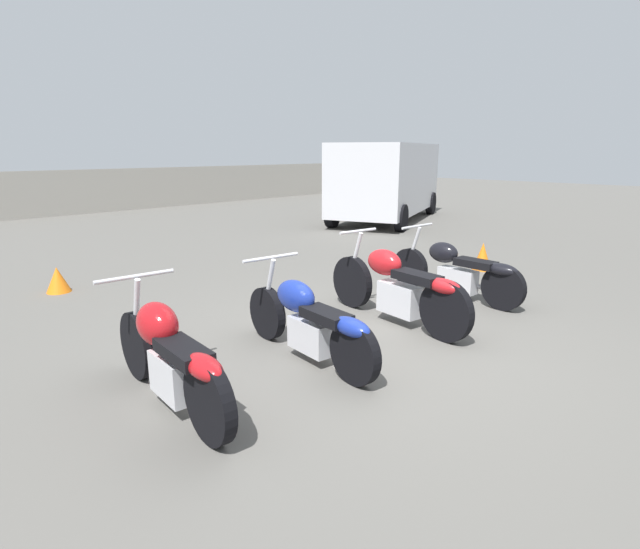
{
  "coord_description": "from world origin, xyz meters",
  "views": [
    {
      "loc": [
        -3.92,
        -3.15,
        2.02
      ],
      "look_at": [
        0.0,
        0.7,
        0.65
      ],
      "focal_mm": 28.0,
      "sensor_mm": 36.0,
      "label": 1
    }
  ],
  "objects": [
    {
      "name": "motorcycle_slot_2",
      "position": [
        0.79,
        0.19,
        0.45
      ],
      "size": [
        0.63,
        2.21,
        1.04
      ],
      "rotation": [
        0.0,
        0.0,
        -0.15
      ],
      "color": "black",
      "rests_on": "ground_plane"
    },
    {
      "name": "ground_plane",
      "position": [
        0.0,
        0.0,
        0.0
      ],
      "size": [
        60.0,
        60.0,
        0.0
      ],
      "primitive_type": "plane",
      "color": "#5B5954"
    },
    {
      "name": "traffic_cone_far",
      "position": [
        -1.59,
        4.52,
        0.19
      ],
      "size": [
        0.34,
        0.34,
        0.37
      ],
      "color": "orange",
      "rests_on": "ground_plane"
    },
    {
      "name": "traffic_cone_near",
      "position": [
        4.07,
        0.76,
        0.24
      ],
      "size": [
        0.32,
        0.32,
        0.47
      ],
      "color": "orange",
      "rests_on": "ground_plane"
    },
    {
      "name": "motorcycle_slot_0",
      "position": [
        -2.14,
        0.27,
        0.44
      ],
      "size": [
        0.68,
        1.99,
        0.99
      ],
      "rotation": [
        0.0,
        0.0,
        -0.1
      ],
      "color": "black",
      "rests_on": "ground_plane"
    },
    {
      "name": "motorcycle_slot_3",
      "position": [
        2.21,
        0.21,
        0.4
      ],
      "size": [
        0.68,
        2.11,
        0.96
      ],
      "rotation": [
        0.0,
        0.0,
        -0.07
      ],
      "color": "black",
      "rests_on": "ground_plane"
    },
    {
      "name": "parked_van",
      "position": [
        8.04,
        5.85,
        1.23
      ],
      "size": [
        5.54,
        3.75,
        2.21
      ],
      "rotation": [
        0.0,
        0.0,
        -1.19
      ],
      "color": "silver",
      "rests_on": "ground_plane"
    },
    {
      "name": "motorcycle_slot_1",
      "position": [
        -0.71,
        0.16,
        0.41
      ],
      "size": [
        0.67,
        2.0,
        0.95
      ],
      "rotation": [
        0.0,
        0.0,
        -0.12
      ],
      "color": "black",
      "rests_on": "ground_plane"
    },
    {
      "name": "fence_back",
      "position": [
        0.0,
        13.76,
        0.71
      ],
      "size": [
        40.0,
        0.04,
        1.42
      ],
      "color": "#9E998E",
      "rests_on": "ground_plane"
    }
  ]
}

